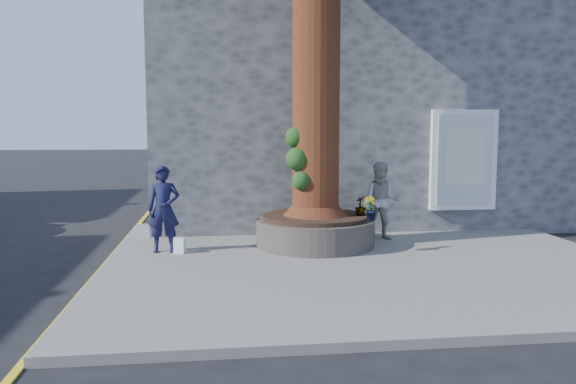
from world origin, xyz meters
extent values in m
plane|color=black|center=(0.00, 0.00, 0.00)|extent=(120.00, 120.00, 0.00)
cube|color=slate|center=(1.50, 1.00, 0.06)|extent=(9.00, 8.00, 0.12)
cube|color=yellow|center=(-3.05, 1.00, 0.00)|extent=(0.10, 30.00, 0.01)
cube|color=#46494B|center=(2.50, 7.20, 3.00)|extent=(10.00, 8.00, 6.00)
cube|color=white|center=(4.30, 3.14, 1.70)|extent=(1.50, 0.12, 2.20)
cube|color=silver|center=(4.30, 3.08, 1.70)|extent=(1.25, 0.04, 1.95)
cube|color=silver|center=(4.30, 3.06, 1.80)|extent=(0.90, 0.02, 1.30)
cylinder|color=black|center=(0.80, 2.00, 0.38)|extent=(2.30, 2.30, 0.52)
cylinder|color=black|center=(0.80, 2.00, 0.68)|extent=(2.04, 2.04, 0.08)
cylinder|color=#431E10|center=(0.80, 2.00, 4.47)|extent=(0.90, 0.90, 7.50)
cone|color=#431E10|center=(0.80, 2.00, 1.07)|extent=(1.24, 1.24, 0.70)
sphere|color=#183B13|center=(0.42, 1.80, 1.82)|extent=(0.44, 0.44, 0.44)
sphere|color=#183B13|center=(0.48, 1.70, 1.42)|extent=(0.36, 0.36, 0.36)
sphere|color=#183B13|center=(0.40, 1.92, 2.22)|extent=(0.40, 0.40, 0.40)
imported|color=#131435|center=(-2.06, 1.75, 0.92)|extent=(0.59, 0.40, 1.60)
imported|color=#ACA8A5|center=(2.25, 2.40, 0.92)|extent=(0.90, 0.77, 1.59)
cube|color=white|center=(-1.78, 1.62, 0.26)|extent=(0.23, 0.18, 0.28)
imported|color=gray|center=(1.65, 1.15, 0.91)|extent=(0.22, 0.17, 0.38)
imported|color=gray|center=(1.65, 1.15, 0.94)|extent=(0.33, 0.34, 0.44)
imported|color=gray|center=(1.65, 1.81, 0.91)|extent=(0.29, 0.29, 0.38)
imported|color=gray|center=(1.15, 2.42, 0.86)|extent=(0.34, 0.33, 0.28)
camera|label=1|loc=(-1.06, -8.61, 2.37)|focal=35.00mm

